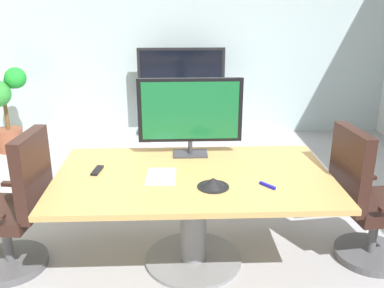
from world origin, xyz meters
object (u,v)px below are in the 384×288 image
(conference_phone, at_px, (213,183))
(office_chair_right, at_px, (366,207))
(conference_table, at_px, (193,197))
(potted_plant, at_px, (4,101))
(remote_control, at_px, (97,170))
(office_chair_left, at_px, (15,214))
(wall_display_unit, at_px, (182,110))
(tv_monitor, at_px, (190,112))

(conference_phone, bearing_deg, office_chair_right, 9.50)
(conference_table, height_order, potted_plant, potted_plant)
(remote_control, bearing_deg, office_chair_left, -161.15)
(office_chair_right, bearing_deg, office_chair_left, 83.50)
(wall_display_unit, relative_size, remote_control, 7.71)
(wall_display_unit, distance_m, remote_control, 3.01)
(office_chair_right, distance_m, conference_phone, 1.25)
(potted_plant, bearing_deg, conference_table, -47.95)
(office_chair_left, distance_m, remote_control, 0.68)
(conference_phone, relative_size, remote_control, 1.29)
(wall_display_unit, distance_m, conference_phone, 3.25)
(office_chair_left, height_order, office_chair_right, same)
(office_chair_left, height_order, conference_phone, office_chair_left)
(wall_display_unit, xyz_separation_m, conference_phone, (0.16, -3.23, 0.33))
(office_chair_left, distance_m, potted_plant, 2.82)
(tv_monitor, bearing_deg, conference_table, -88.78)
(conference_table, distance_m, remote_control, 0.75)
(office_chair_left, relative_size, wall_display_unit, 0.83)
(office_chair_right, bearing_deg, tv_monitor, 65.06)
(office_chair_left, bearing_deg, remote_control, 106.93)
(conference_table, xyz_separation_m, tv_monitor, (-0.01, 0.42, 0.54))
(tv_monitor, xyz_separation_m, wall_display_unit, (-0.03, 2.58, -0.66))
(potted_plant, bearing_deg, conference_phone, -48.80)
(remote_control, bearing_deg, conference_table, 1.79)
(office_chair_right, height_order, remote_control, office_chair_right)
(tv_monitor, distance_m, conference_phone, 0.73)
(potted_plant, distance_m, remote_control, 2.99)
(tv_monitor, distance_m, potted_plant, 3.21)
(office_chair_right, xyz_separation_m, wall_display_unit, (-1.36, 3.03, -0.01))
(office_chair_right, xyz_separation_m, remote_control, (-2.04, 0.11, 0.30))
(conference_table, distance_m, potted_plant, 3.49)
(office_chair_right, bearing_deg, potted_plant, 47.90)
(potted_plant, relative_size, conference_phone, 5.58)
(office_chair_left, distance_m, tv_monitor, 1.53)
(office_chair_right, xyz_separation_m, potted_plant, (-3.66, 2.62, 0.23))
(wall_display_unit, bearing_deg, potted_plant, -169.85)
(wall_display_unit, relative_size, potted_plant, 1.07)
(office_chair_left, xyz_separation_m, potted_plant, (-1.01, 2.62, 0.23))
(conference_table, distance_m, wall_display_unit, 3.01)
(potted_plant, bearing_deg, remote_control, -57.14)
(tv_monitor, height_order, potted_plant, tv_monitor)
(conference_table, bearing_deg, potted_plant, 132.05)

